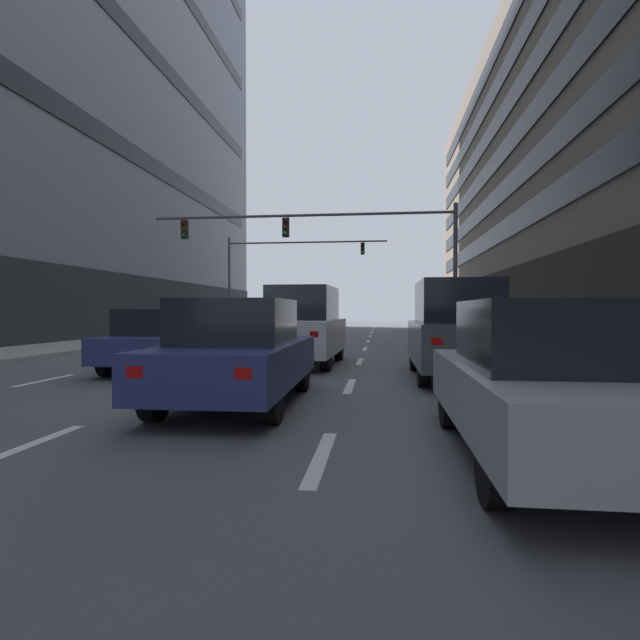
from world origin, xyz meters
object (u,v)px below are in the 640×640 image
at_px(car_driving_4, 239,353).
at_px(car_driving_3, 244,321).
at_px(car_parked_0, 548,382).
at_px(traffic_signal_1, 277,263).
at_px(car_driving_1, 305,320).
at_px(traffic_signal_0, 338,240).
at_px(car_parked_1, 456,330).
at_px(car_driving_5, 159,340).
at_px(taxi_driving_2, 237,330).
at_px(car_driving_0, 304,326).

bearing_deg(car_driving_4, car_driving_3, 105.35).
relative_size(car_parked_0, traffic_signal_1, 0.38).
height_order(car_driving_1, traffic_signal_0, traffic_signal_0).
bearing_deg(traffic_signal_0, car_driving_1, 103.57).
bearing_deg(car_parked_0, traffic_signal_0, 102.25).
relative_size(car_driving_1, car_parked_1, 1.00).
bearing_deg(car_driving_5, car_driving_1, 90.01).
relative_size(car_parked_1, traffic_signal_1, 0.39).
distance_m(taxi_driving_2, car_parked_1, 10.48).
relative_size(taxi_driving_2, car_parked_0, 0.98).
bearing_deg(car_parked_0, car_driving_3, 111.65).
bearing_deg(car_driving_5, car_parked_0, -43.22).
bearing_deg(car_driving_5, car_driving_4, -51.92).
bearing_deg(car_driving_4, traffic_signal_0, 88.14).
xyz_separation_m(car_driving_0, car_parked_1, (3.88, -2.43, -0.00)).
height_order(car_driving_1, car_driving_3, car_driving_3).
bearing_deg(car_parked_1, car_parked_0, -90.00).
distance_m(taxi_driving_2, traffic_signal_0, 6.02).
relative_size(taxi_driving_2, traffic_signal_0, 0.32).
bearing_deg(car_driving_5, car_driving_3, 99.38).
xyz_separation_m(car_driving_5, traffic_signal_1, (-1.83, 23.72, 4.23)).
bearing_deg(car_driving_4, car_driving_0, 88.56).
bearing_deg(taxi_driving_2, car_driving_0, -55.45).
bearing_deg(car_driving_4, car_parked_0, -33.37).
bearing_deg(taxi_driving_2, car_driving_5, -90.41).
bearing_deg(traffic_signal_0, traffic_signal_1, 111.69).
relative_size(car_driving_1, car_driving_5, 1.07).
relative_size(car_driving_0, car_driving_5, 1.09).
xyz_separation_m(car_driving_5, car_parked_1, (7.39, -0.63, 0.33)).
bearing_deg(car_driving_0, car_driving_5, -152.88).
distance_m(car_driving_1, traffic_signal_0, 16.72).
xyz_separation_m(car_driving_0, car_driving_5, (-3.52, -1.80, -0.33)).
distance_m(car_driving_5, car_parked_1, 7.43).
bearing_deg(taxi_driving_2, car_parked_1, -45.50).
relative_size(car_driving_0, taxi_driving_2, 1.08).
relative_size(car_driving_1, taxi_driving_2, 1.06).
distance_m(car_driving_1, traffic_signal_1, 4.84).
bearing_deg(car_parked_1, car_driving_0, 147.87).
xyz_separation_m(car_driving_0, car_parked_0, (3.87, -8.75, -0.29)).
relative_size(car_driving_0, car_parked_1, 1.01).
bearing_deg(car_driving_5, traffic_signal_1, 94.40).
height_order(car_driving_0, car_driving_3, car_driving_0).
height_order(taxi_driving_2, car_parked_1, car_parked_1).
xyz_separation_m(car_driving_0, traffic_signal_0, (0.30, 7.74, 3.54)).
xyz_separation_m(car_driving_1, traffic_signal_1, (-1.82, -1.64, 4.17)).
bearing_deg(car_driving_4, car_parked_1, 42.30).
height_order(car_driving_3, traffic_signal_0, traffic_signal_0).
distance_m(car_driving_0, car_driving_1, 23.83).
xyz_separation_m(car_driving_0, traffic_signal_1, (-5.35, 21.92, 3.90)).
height_order(taxi_driving_2, car_parked_0, taxi_driving_2).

